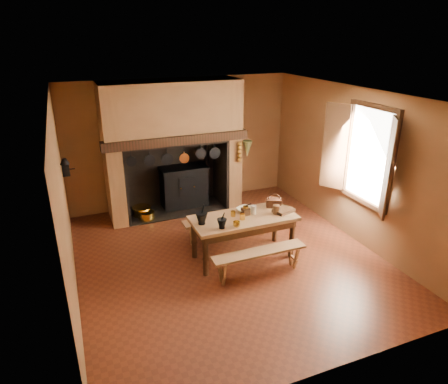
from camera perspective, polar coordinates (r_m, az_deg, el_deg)
name	(u,v)px	position (r m, az deg, el deg)	size (l,w,h in m)	color
floor	(228,258)	(7.08, 0.57, -9.38)	(5.50, 5.50, 0.00)	#5E2916
ceiling	(229,95)	(6.11, 0.66, 13.67)	(5.50, 5.50, 0.00)	silver
back_wall	(181,143)	(8.95, -6.21, 7.04)	(5.00, 0.02, 2.80)	#95653B
wall_left	(64,206)	(6.03, -21.91, -1.93)	(0.02, 5.50, 2.80)	#95653B
wall_right	(354,165)	(7.72, 18.04, 3.67)	(0.02, 5.50, 2.80)	#95653B
wall_front	(331,270)	(4.32, 15.02, -10.75)	(5.00, 0.02, 2.80)	#95653B
chimney_breast	(172,130)	(8.36, -7.47, 8.84)	(2.95, 0.96, 2.80)	#95653B
iron_range	(184,186)	(8.94, -5.69, 0.87)	(1.12, 0.55, 1.60)	black
hearth_pans	(143,213)	(8.68, -11.55, -2.94)	(0.51, 0.62, 0.20)	gold
hanging_pans	(178,157)	(8.00, -6.66, 4.93)	(1.92, 0.29, 0.27)	black
onion_string	(239,152)	(8.42, 2.23, 5.72)	(0.12, 0.10, 0.46)	#9B651C
herb_bunch	(247,149)	(8.48, 3.35, 6.16)	(0.20, 0.20, 0.35)	brown
window	(364,156)	(7.26, 19.36, 4.85)	(0.39, 1.75, 1.76)	white
wall_coffee_mill	(65,166)	(7.45, -21.73, 3.48)	(0.23, 0.16, 0.31)	black
work_table	(243,223)	(6.81, 2.79, -4.48)	(1.78, 0.79, 0.77)	#A27A4A
bench_front	(259,257)	(6.48, 5.03, -9.24)	(1.57, 0.27, 0.44)	#A27A4A
bench_back	(228,222)	(7.48, 0.63, -4.35)	(1.73, 0.30, 0.49)	#A27A4A
mortar_large	(202,218)	(6.47, -3.21, -3.70)	(0.20, 0.20, 0.34)	black
mortar_small	(222,223)	(6.33, -0.30, -4.47)	(0.16, 0.16, 0.27)	black
coffee_grinder	(246,211)	(6.81, 3.11, -2.69)	(0.17, 0.14, 0.19)	#3E2213
brass_mug_a	(242,217)	(6.65, 2.65, -3.54)	(0.09, 0.09, 0.10)	gold
brass_mug_b	(233,214)	(6.76, 1.31, -3.11)	(0.08, 0.08, 0.09)	gold
mixing_bowl	(246,210)	(6.93, 3.14, -2.57)	(0.30, 0.30, 0.07)	beige
stoneware_crock	(276,209)	(6.90, 7.46, -2.47)	(0.12, 0.12, 0.15)	#51331E
glass_jar	(254,210)	(6.84, 4.26, -2.56)	(0.09, 0.09, 0.16)	beige
wicker_basket	(274,202)	(7.17, 7.13, -1.45)	(0.32, 0.28, 0.25)	#4A2516
wooden_tray	(284,210)	(6.99, 8.50, -2.62)	(0.34, 0.24, 0.06)	#3E2213
brass_cup	(237,224)	(6.40, 1.81, -4.61)	(0.12, 0.12, 0.09)	gold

